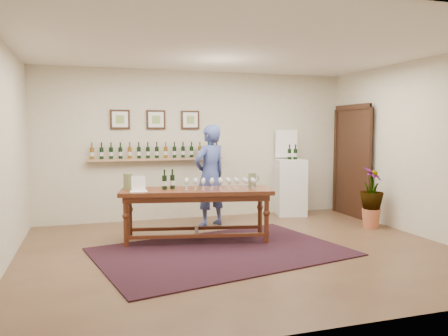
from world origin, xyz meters
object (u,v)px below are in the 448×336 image
object	(u,v)px
potted_plant	(372,197)
person	(210,176)
display_pedestal	(290,187)
tasting_table	(197,197)

from	to	relation	value
potted_plant	person	xyz separation A→B (m)	(-2.61, 1.00, 0.36)
display_pedestal	tasting_table	bearing A→B (deg)	-147.10
tasting_table	display_pedestal	distance (m)	2.71
tasting_table	potted_plant	distance (m)	3.10
display_pedestal	person	distance (m)	1.89
display_pedestal	person	bearing A→B (deg)	-164.78
tasting_table	display_pedestal	bearing A→B (deg)	44.17
tasting_table	person	world-z (taller)	person
display_pedestal	person	size ratio (longest dim) A/B	0.62
tasting_table	person	bearing A→B (deg)	75.09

